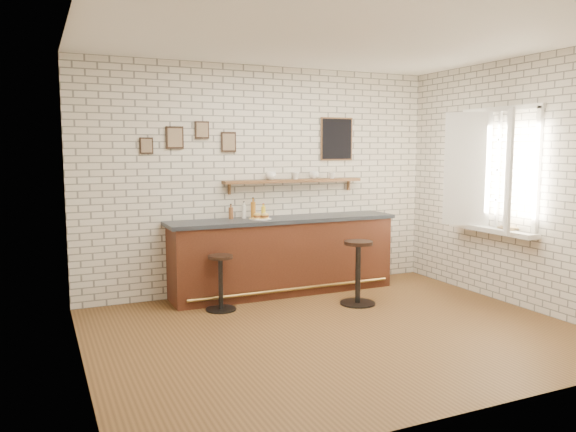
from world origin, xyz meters
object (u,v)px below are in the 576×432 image
object	(u,v)px
condiment_bottle_yellow	(263,211)
shelf_cup_b	(296,176)
bar_stool_left	(221,281)
book_lower	(503,229)
bar_stool_right	(358,270)
bar_counter	(284,255)
shelf_cup_a	(271,176)
shelf_cup_c	(314,175)
bitters_bottle_amber	(253,209)
sandwich_plate	(261,219)
book_upper	(503,227)
shelf_cup_d	(332,175)
bitters_bottle_white	(244,211)
bitters_bottle_brown	(231,213)
ciabatta_sandwich	(261,216)

from	to	relation	value
condiment_bottle_yellow	shelf_cup_b	size ratio (longest dim) A/B	1.73
bar_stool_left	book_lower	distance (m)	3.49
bar_stool_left	bar_stool_right	distance (m)	1.68
bar_counter	shelf_cup_a	distance (m)	1.07
bar_stool_right	shelf_cup_c	xyz separation A→B (m)	(-0.06, 1.09, 1.13)
bitters_bottle_amber	condiment_bottle_yellow	size ratio (longest dim) A/B	1.47
sandwich_plate	book_lower	bearing A→B (deg)	-31.62
bar_stool_right	book_upper	size ratio (longest dim) A/B	3.77
shelf_cup_d	bar_stool_right	bearing A→B (deg)	-94.58
shelf_cup_a	shelf_cup_b	size ratio (longest dim) A/B	1.30
bitters_bottle_white	shelf_cup_c	bearing A→B (deg)	2.33
bitters_bottle_brown	shelf_cup_d	bearing A→B (deg)	1.62
ciabatta_sandwich	bitters_bottle_amber	world-z (taller)	bitters_bottle_amber
bitters_bottle_amber	shelf_cup_b	bearing A→B (deg)	3.83
book_upper	book_lower	bearing A→B (deg)	116.32
sandwich_plate	bitters_bottle_brown	distance (m)	0.39
bar_stool_right	shelf_cup_b	size ratio (longest dim) A/B	7.45
sandwich_plate	shelf_cup_b	bearing A→B (deg)	20.70
bitters_bottle_amber	shelf_cup_c	world-z (taller)	shelf_cup_c
bar_counter	shelf_cup_c	world-z (taller)	shelf_cup_c
bar_counter	sandwich_plate	distance (m)	0.61
sandwich_plate	shelf_cup_d	size ratio (longest dim) A/B	3.11
sandwich_plate	bar_stool_left	size ratio (longest dim) A/B	0.42
ciabatta_sandwich	shelf_cup_c	world-z (taller)	shelf_cup_c
bitters_bottle_amber	shelf_cup_b	size ratio (longest dim) A/B	2.54
bar_stool_left	book_upper	bearing A→B (deg)	-19.83
bitters_bottle_brown	bar_stool_right	bearing A→B (deg)	-39.28
bitters_bottle_brown	shelf_cup_c	world-z (taller)	shelf_cup_c
shelf_cup_b	bar_stool_left	bearing A→B (deg)	158.22
sandwich_plate	bar_stool_right	size ratio (longest dim) A/B	0.35
bar_stool_right	shelf_cup_a	distance (m)	1.72
book_upper	bitters_bottle_white	bearing A→B (deg)	173.38
bar_stool_left	shelf_cup_d	distance (m)	2.29
sandwich_plate	shelf_cup_a	size ratio (longest dim) A/B	2.03
bitters_bottle_brown	shelf_cup_c	size ratio (longest dim) A/B	1.50
sandwich_plate	condiment_bottle_yellow	distance (m)	0.23
bitters_bottle_white	book_upper	world-z (taller)	bitters_bottle_white
sandwich_plate	book_lower	distance (m)	3.01
bar_stool_right	shelf_cup_c	world-z (taller)	shelf_cup_c
ciabatta_sandwich	shelf_cup_b	distance (m)	0.81
bar_stool_right	bar_counter	bearing A→B (deg)	124.31
bitters_bottle_amber	book_upper	size ratio (longest dim) A/B	1.28
bitters_bottle_amber	book_upper	bearing A→B (deg)	-34.24
bar_stool_left	shelf_cup_c	size ratio (longest dim) A/B	5.02
bitters_bottle_amber	book_lower	size ratio (longest dim) A/B	1.10
ciabatta_sandwich	bar_stool_left	xyz separation A→B (m)	(-0.68, -0.41, -0.70)
bitters_bottle_amber	bar_stool_right	world-z (taller)	bitters_bottle_amber
bitters_bottle_brown	shelf_cup_b	size ratio (longest dim) A/B	1.87
shelf_cup_d	bitters_bottle_amber	bearing A→B (deg)	-170.88
bar_counter	book_upper	size ratio (longest dim) A/B	14.77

